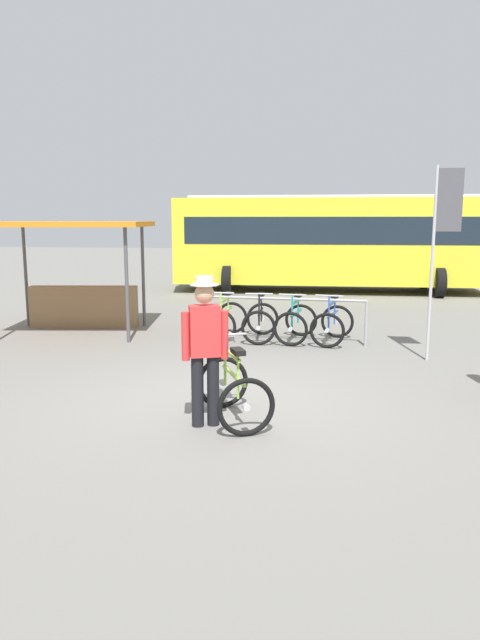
{
  "coord_description": "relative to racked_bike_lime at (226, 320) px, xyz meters",
  "views": [
    {
      "loc": [
        1.11,
        -7.27,
        2.35
      ],
      "look_at": [
        0.08,
        0.43,
        1.0
      ],
      "focal_mm": 32.71,
      "sensor_mm": 36.0,
      "label": 1
    }
  ],
  "objects": [
    {
      "name": "market_stall",
      "position": [
        -3.25,
        0.43,
        1.03
      ],
      "size": [
        3.36,
        2.66,
        2.3
      ],
      "color": "#4C4C51",
      "rests_on": "ground"
    },
    {
      "name": "bus_distant",
      "position": [
        2.2,
        8.1,
        1.37
      ],
      "size": [
        10.03,
        3.48,
        3.08
      ],
      "color": "yellow",
      "rests_on": "ground"
    },
    {
      "name": "bike_rack_rail",
      "position": [
        1.14,
        -0.27,
        0.3
      ],
      "size": [
        3.2,
        0.32,
        0.88
      ],
      "color": "#99999E",
      "rests_on": "ground"
    },
    {
      "name": "featured_bicycle",
      "position": [
        0.79,
        -4.67,
        0.12
      ],
      "size": [
        1.04,
        1.26,
        1.09
      ],
      "color": "black",
      "rests_on": "ground"
    },
    {
      "name": "banner_flag",
      "position": [
        3.78,
        -1.4,
        1.86
      ],
      "size": [
        0.45,
        0.05,
        3.2
      ],
      "color": "#B2B2B7",
      "rests_on": "ground"
    },
    {
      "name": "racked_bike_blue",
      "position": [
        2.09,
        -0.17,
        0.0
      ],
      "size": [
        0.87,
        1.2,
        0.97
      ],
      "color": "black",
      "rests_on": "ground"
    },
    {
      "name": "racked_bike_teal",
      "position": [
        1.4,
        -0.11,
        -0.0
      ],
      "size": [
        0.83,
        1.21,
        0.98
      ],
      "color": "black",
      "rests_on": "ground"
    },
    {
      "name": "ground_plane",
      "position": [
        0.67,
        -4.01,
        -0.37
      ],
      "size": [
        80.0,
        80.0,
        0.0
      ],
      "primitive_type": "plane",
      "color": "slate"
    },
    {
      "name": "person_with_featured_bike",
      "position": [
        0.54,
        -4.97,
        0.58
      ],
      "size": [
        0.51,
        0.32,
        1.72
      ],
      "color": "black",
      "rests_on": "ground"
    },
    {
      "name": "racked_bike_black",
      "position": [
        0.7,
        -0.06,
        -0.0
      ],
      "size": [
        0.68,
        1.13,
        0.98
      ],
      "color": "black",
      "rests_on": "ground"
    },
    {
      "name": "racked_bike_lime",
      "position": [
        0.0,
        0.0,
        0.0
      ],
      "size": [
        0.76,
        1.14,
        0.97
      ],
      "color": "black",
      "rests_on": "ground"
    }
  ]
}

